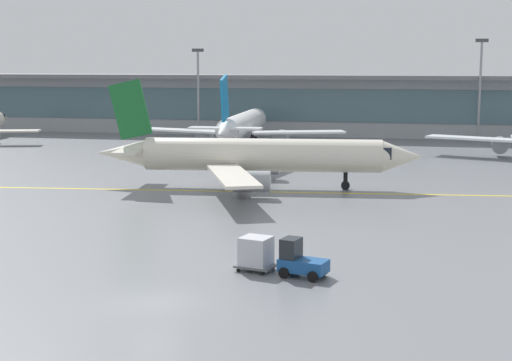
{
  "coord_description": "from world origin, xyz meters",
  "views": [
    {
      "loc": [
        12.43,
        -34.59,
        11.69
      ],
      "look_at": [
        0.83,
        20.39,
        3.0
      ],
      "focal_mm": 54.13,
      "sensor_mm": 36.0,
      "label": 1
    }
  ],
  "objects": [
    {
      "name": "ground_plane",
      "position": [
        0.0,
        0.0,
        0.0
      ],
      "size": [
        400.0,
        400.0,
        0.0
      ],
      "primitive_type": "plane",
      "color": "slate"
    },
    {
      "name": "taxiway_centreline_stripe",
      "position": [
        -1.6,
        32.88,
        0.0
      ],
      "size": [
        109.42,
        12.03,
        0.01
      ],
      "primitive_type": "cube",
      "rotation": [
        0.0,
        0.0,
        0.11
      ],
      "color": "yellow",
      "rests_on": "ground_plane"
    },
    {
      "name": "terminal_concourse",
      "position": [
        0.0,
        88.74,
        4.92
      ],
      "size": [
        203.11,
        11.0,
        9.6
      ],
      "color": "#9EA3A8",
      "rests_on": "ground_plane"
    },
    {
      "name": "gate_airplane_1",
      "position": [
        -11.26,
        68.62,
        3.05
      ],
      "size": [
        28.52,
        30.68,
        10.17
      ],
      "rotation": [
        0.0,
        0.0,
        1.62
      ],
      "color": "white",
      "rests_on": "ground_plane"
    },
    {
      "name": "taxiing_regional_jet",
      "position": [
        -1.99,
        34.84,
        3.03
      ],
      "size": [
        30.55,
        28.24,
        10.11
      ],
      "rotation": [
        0.0,
        0.0,
        0.11
      ],
      "color": "silver",
      "rests_on": "ground_plane"
    },
    {
      "name": "baggage_tug",
      "position": [
        6.3,
        6.07,
        0.89
      ],
      "size": [
        2.87,
        2.15,
        2.1
      ],
      "rotation": [
        0.0,
        0.0,
        -0.26
      ],
      "color": "#194C8C",
      "rests_on": "ground_plane"
    },
    {
      "name": "cargo_dolly_lead",
      "position": [
        3.71,
        6.75,
        1.05
      ],
      "size": [
        2.44,
        2.08,
        1.94
      ],
      "rotation": [
        0.0,
        0.0,
        -0.26
      ],
      "color": "#595B60",
      "rests_on": "ground_plane"
    },
    {
      "name": "apron_light_mast_1",
      "position": [
        -21.14,
        81.06,
        7.51
      ],
      "size": [
        1.8,
        0.36,
        13.66
      ],
      "color": "gray",
      "rests_on": "ground_plane"
    },
    {
      "name": "apron_light_mast_2",
      "position": [
        20.97,
        81.7,
        8.15
      ],
      "size": [
        1.8,
        0.36,
        14.93
      ],
      "color": "gray",
      "rests_on": "ground_plane"
    }
  ]
}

